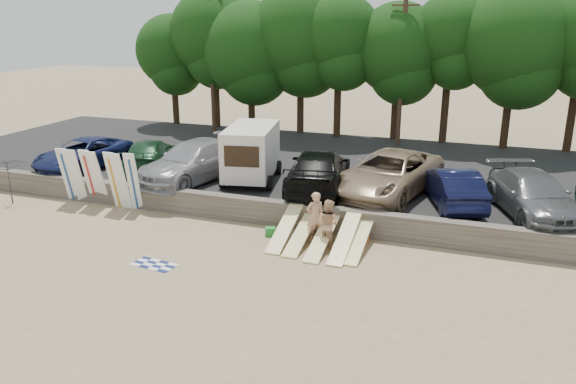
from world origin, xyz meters
name	(u,v)px	position (x,y,z in m)	size (l,w,h in m)	color
ground	(264,256)	(0.00, 0.00, 0.00)	(120.00, 120.00, 0.00)	tan
seawall	(293,215)	(0.00, 3.00, 0.50)	(44.00, 0.50, 1.00)	#6B6356
parking_lot	(341,171)	(0.00, 10.50, 0.35)	(44.00, 14.50, 0.70)	#282828
treeline	(374,41)	(0.05, 17.37, 6.50)	(32.98, 6.80, 9.25)	#382616
utility_poles	(402,63)	(2.00, 16.00, 5.43)	(25.80, 0.26, 9.00)	#473321
box_trailer	(251,151)	(-3.11, 6.19, 2.12)	(2.89, 4.30, 2.54)	silver
car_0	(84,154)	(-11.86, 5.47, 1.43)	(2.42, 5.24, 1.46)	#151E4C
car_1	(150,154)	(-8.70, 6.49, 1.42)	(2.03, 4.99, 1.45)	#153B21
car_2	(194,161)	(-5.67, 5.44, 1.58)	(2.47, 6.08, 1.76)	#949499
car_3	(318,171)	(0.19, 5.84, 1.58)	(2.48, 6.10, 1.77)	black
car_4	(389,174)	(3.14, 6.31, 1.59)	(2.97, 6.43, 1.79)	#977F60
car_5	(453,187)	(5.82, 5.79, 1.46)	(1.61, 4.62, 1.52)	black
car_6	(533,195)	(8.77, 5.53, 1.50)	(2.24, 5.51, 1.60)	#54575A
surfboard_upright_0	(68,175)	(-10.36, 2.51, 1.27)	(0.50, 0.06, 2.60)	white
surfboard_upright_1	(77,176)	(-9.85, 2.49, 1.26)	(0.50, 0.06, 2.60)	white
surfboard_upright_2	(90,177)	(-9.22, 2.60, 1.27)	(0.50, 0.06, 2.60)	white
surfboard_upright_3	(98,178)	(-8.77, 2.57, 1.26)	(0.50, 0.06, 2.60)	white
surfboard_upright_4	(114,180)	(-7.90, 2.50, 1.28)	(0.50, 0.06, 2.60)	white
surfboard_upright_5	(121,181)	(-7.52, 2.46, 1.28)	(0.50, 0.06, 2.60)	white
surfboard_upright_6	(133,182)	(-6.98, 2.55, 1.28)	(0.50, 0.06, 2.60)	white
surfboard_low_0	(286,227)	(0.21, 1.58, 0.54)	(0.56, 3.00, 0.07)	#FFEFA0
surfboard_low_1	(302,233)	(0.86, 1.52, 0.40)	(0.56, 3.00, 0.07)	#FFEFA0
surfboard_low_2	(322,238)	(1.69, 1.36, 0.40)	(0.56, 3.00, 0.07)	#FFEFA0
surfboard_low_3	(345,238)	(2.51, 1.37, 0.50)	(0.56, 3.00, 0.07)	#FFEFA0
surfboard_low_4	(359,240)	(2.97, 1.60, 0.41)	(0.56, 3.00, 0.07)	#FFEFA0
beachgoer_a	(315,216)	(1.23, 1.95, 0.94)	(0.69, 0.45, 1.89)	tan
beachgoer_b	(328,223)	(1.83, 1.56, 0.89)	(0.87, 0.68, 1.79)	tan
cooler	(270,232)	(-0.50, 1.84, 0.16)	(0.38, 0.30, 0.32)	green
gear_bag	(364,239)	(2.99, 2.40, 0.11)	(0.30, 0.25, 0.22)	#CA5517
beach_towel	(154,264)	(-3.23, -1.90, 0.01)	(1.50, 1.50, 0.00)	white
beach_umbrella	(8,182)	(-12.76, 1.50, 1.00)	(2.18, 2.22, 2.00)	black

